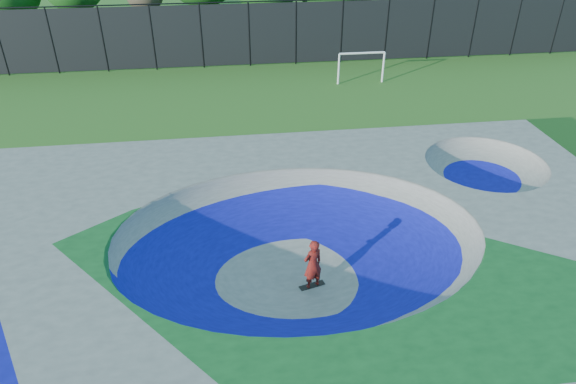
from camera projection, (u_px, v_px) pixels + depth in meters
name	position (u px, v px, depth m)	size (l,w,h in m)	color
ground	(298.00, 273.00, 15.74)	(120.00, 120.00, 0.00)	#2B5A19
skate_deck	(298.00, 254.00, 15.35)	(22.00, 14.00, 1.50)	gray
skater	(313.00, 265.00, 14.77)	(0.61, 0.40, 1.67)	red
skateboard	(312.00, 286.00, 15.19)	(0.78, 0.22, 0.05)	black
soccer_goal	(362.00, 62.00, 30.00)	(2.81, 0.12, 1.85)	silver
fence	(249.00, 33.00, 32.47)	(48.09, 0.09, 4.04)	black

